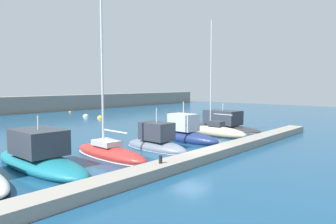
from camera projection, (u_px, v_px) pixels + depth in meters
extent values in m
plane|color=navy|center=(190.00, 154.00, 22.81)|extent=(120.00, 120.00, 0.00)
cube|color=gray|center=(210.00, 154.00, 21.67)|extent=(33.20, 1.47, 0.59)
ellipsoid|color=#19707F|center=(40.00, 164.00, 19.09)|extent=(2.97, 9.76, 1.16)
cube|color=#333842|center=(39.00, 142.00, 19.00)|extent=(2.45, 3.35, 1.47)
cube|color=black|center=(28.00, 136.00, 19.91)|extent=(2.14, 0.88, 0.83)
cylinder|color=silver|center=(38.00, 123.00, 18.91)|extent=(0.08, 0.08, 0.82)
ellipsoid|color=#B72D28|center=(110.00, 154.00, 21.90)|extent=(2.34, 7.44, 1.04)
ellipsoid|color=silver|center=(110.00, 157.00, 21.92)|extent=(2.37, 7.52, 0.12)
cylinder|color=silver|center=(102.00, 49.00, 21.83)|extent=(0.16, 0.16, 13.21)
cylinder|color=silver|center=(116.00, 132.00, 21.30)|extent=(0.26, 2.53, 0.11)
cube|color=silver|center=(107.00, 143.00, 22.10)|extent=(1.44, 2.01, 0.37)
ellipsoid|color=slate|center=(156.00, 147.00, 24.64)|extent=(2.33, 6.21, 1.18)
ellipsoid|color=silver|center=(156.00, 149.00, 24.65)|extent=(2.35, 6.27, 0.12)
cube|color=#333842|center=(157.00, 131.00, 24.50)|extent=(1.75, 2.54, 1.34)
cube|color=black|center=(148.00, 127.00, 25.14)|extent=(1.50, 0.69, 0.75)
cylinder|color=silver|center=(157.00, 115.00, 24.39)|extent=(0.08, 0.08, 1.11)
ellipsoid|color=navy|center=(185.00, 138.00, 28.29)|extent=(2.38, 7.35, 1.24)
cube|color=silver|center=(183.00, 122.00, 28.28)|extent=(1.75, 2.53, 1.47)
cube|color=black|center=(176.00, 119.00, 28.89)|extent=(1.48, 0.70, 0.82)
cylinder|color=silver|center=(183.00, 108.00, 28.17)|extent=(0.08, 0.08, 1.08)
ellipsoid|color=beige|center=(218.00, 132.00, 31.01)|extent=(1.94, 6.31, 1.16)
ellipsoid|color=black|center=(218.00, 136.00, 31.04)|extent=(1.96, 6.37, 0.12)
cylinder|color=silver|center=(211.00, 73.00, 31.17)|extent=(0.11, 0.11, 10.24)
cylinder|color=silver|center=(223.00, 114.00, 30.46)|extent=(0.21, 2.12, 0.07)
cube|color=#333842|center=(216.00, 124.00, 31.12)|extent=(0.99, 1.62, 0.49)
ellipsoid|color=#2D2D33|center=(222.00, 128.00, 35.86)|extent=(3.73, 9.87, 0.87)
ellipsoid|color=silver|center=(222.00, 129.00, 35.87)|extent=(3.77, 9.97, 0.12)
cube|color=#333842|center=(223.00, 117.00, 35.67)|extent=(2.56, 4.06, 1.55)
cube|color=black|center=(211.00, 114.00, 36.76)|extent=(2.12, 1.12, 0.87)
cylinder|color=silver|center=(223.00, 107.00, 35.57)|extent=(0.08, 0.08, 0.75)
sphere|color=yellow|center=(100.00, 118.00, 47.34)|extent=(0.84, 0.84, 0.84)
sphere|color=orange|center=(70.00, 112.00, 57.49)|extent=(0.52, 0.52, 0.52)
sphere|color=white|center=(86.00, 117.00, 49.44)|extent=(0.89, 0.89, 0.89)
cylinder|color=black|center=(161.00, 159.00, 17.84)|extent=(0.20, 0.20, 0.44)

